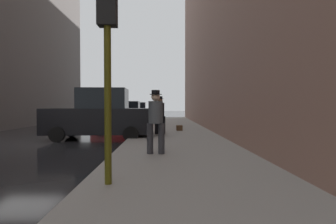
% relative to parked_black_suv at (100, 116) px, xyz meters
% --- Properties ---
extents(ground_plane, '(120.00, 120.00, 0.00)m').
position_rel_parked_black_suv_xyz_m(ground_plane, '(-2.65, -1.43, -1.03)').
color(ground_plane, black).
extents(sidewalk, '(4.00, 40.00, 0.15)m').
position_rel_parked_black_suv_xyz_m(sidewalk, '(3.35, -1.43, -0.96)').
color(sidewalk, gray).
rests_on(sidewalk, ground_plane).
extents(parked_black_suv, '(4.65, 2.15, 2.25)m').
position_rel_parked_black_suv_xyz_m(parked_black_suv, '(0.00, 0.00, 0.00)').
color(parked_black_suv, black).
rests_on(parked_black_suv, ground_plane).
extents(parked_red_hatchback, '(4.20, 2.06, 1.79)m').
position_rel_parked_black_suv_xyz_m(parked_red_hatchback, '(0.00, 7.06, -0.18)').
color(parked_red_hatchback, '#B2191E').
rests_on(parked_red_hatchback, ground_plane).
extents(parked_silver_sedan, '(4.26, 2.18, 1.79)m').
position_rel_parked_black_suv_xyz_m(parked_silver_sedan, '(0.00, 13.80, -0.18)').
color(parked_silver_sedan, '#B7BABF').
rests_on(parked_silver_sedan, ground_plane).
extents(fire_hydrant, '(0.42, 0.22, 0.70)m').
position_rel_parked_black_suv_xyz_m(fire_hydrant, '(1.80, 4.20, -0.54)').
color(fire_hydrant, red).
rests_on(fire_hydrant, sidewalk).
extents(traffic_light, '(0.32, 0.32, 3.60)m').
position_rel_parked_black_suv_xyz_m(traffic_light, '(1.85, -7.16, 1.73)').
color(traffic_light, '#514C0F').
rests_on(traffic_light, sidewalk).
extents(pedestrian_with_fedora, '(0.52, 0.45, 1.78)m').
position_rel_parked_black_suv_xyz_m(pedestrian_with_fedora, '(2.66, 0.58, 0.10)').
color(pedestrian_with_fedora, black).
rests_on(pedestrian_with_fedora, sidewalk).
extents(pedestrian_with_beanie, '(0.52, 0.44, 1.78)m').
position_rel_parked_black_suv_xyz_m(pedestrian_with_beanie, '(2.59, -4.36, 0.10)').
color(pedestrian_with_beanie, '#333338').
rests_on(pedestrian_with_beanie, sidewalk).
extents(duffel_bag, '(0.32, 0.44, 0.28)m').
position_rel_parked_black_suv_xyz_m(duffel_bag, '(3.69, 2.47, -0.74)').
color(duffel_bag, '#472D19').
rests_on(duffel_bag, sidewalk).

